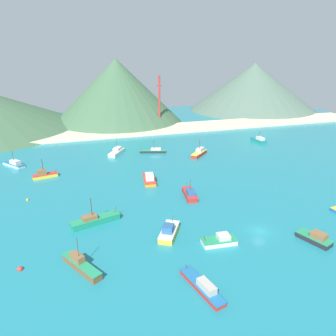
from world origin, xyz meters
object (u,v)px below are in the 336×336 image
at_px(fishing_boat_8, 315,238).
at_px(fishing_boat_13, 149,179).
at_px(fishing_boat_6, 203,286).
at_px(fishing_boat_7, 117,152).
at_px(buoy_0, 20,269).
at_px(buoy_1, 28,200).
at_px(fishing_boat_5, 44,175).
at_px(fishing_boat_2, 199,153).
at_px(fishing_boat_10, 169,231).
at_px(fishing_boat_3, 220,240).
at_px(fishing_boat_0, 81,265).
at_px(fishing_boat_9, 190,194).
at_px(radio_tower, 159,102).
at_px(fishing_boat_1, 153,151).
at_px(fishing_boat_14, 95,220).
at_px(fishing_boat_4, 14,164).
at_px(fishing_boat_11, 259,140).

relative_size(fishing_boat_8, fishing_boat_13, 0.75).
distance_m(fishing_boat_6, fishing_boat_7, 77.78).
relative_size(buoy_0, buoy_1, 1.35).
height_order(fishing_boat_5, buoy_0, fishing_boat_5).
bearing_deg(fishing_boat_2, fishing_boat_10, -119.55).
xyz_separation_m(fishing_boat_5, fishing_boat_13, (30.01, -13.05, 0.01)).
xyz_separation_m(fishing_boat_2, fishing_boat_3, (-19.33, -55.52, -0.27)).
xyz_separation_m(fishing_boat_0, fishing_boat_2, (46.27, 55.25, 0.08)).
height_order(fishing_boat_3, fishing_boat_5, fishing_boat_5).
relative_size(fishing_boat_0, fishing_boat_5, 1.25).
bearing_deg(fishing_boat_2, buoy_1, -159.10).
height_order(fishing_boat_6, fishing_boat_9, fishing_boat_9).
height_order(fishing_boat_10, fishing_boat_13, fishing_boat_10).
xyz_separation_m(fishing_boat_0, radio_tower, (45.24, 104.49, 12.54)).
bearing_deg(fishing_boat_2, fishing_boat_6, -112.75).
xyz_separation_m(fishing_boat_1, fishing_boat_8, (14.81, -69.55, 0.17)).
bearing_deg(fishing_boat_9, fishing_boat_3, -96.13).
height_order(fishing_boat_7, radio_tower, radio_tower).
distance_m(fishing_boat_5, radio_tower, 78.24).
relative_size(fishing_boat_2, fishing_boat_14, 0.77).
xyz_separation_m(buoy_0, buoy_1, (-1.45, 29.96, -0.04)).
bearing_deg(fishing_boat_4, buoy_0, -82.20).
bearing_deg(buoy_0, fishing_boat_3, -5.23).
relative_size(fishing_boat_4, fishing_boat_5, 1.16).
relative_size(fishing_boat_1, buoy_0, 10.58).
height_order(fishing_boat_3, fishing_boat_14, fishing_boat_14).
distance_m(fishing_boat_8, buoy_1, 69.15).
bearing_deg(fishing_boat_11, fishing_boat_8, -115.13).
bearing_deg(fishing_boat_1, buoy_1, -144.02).
height_order(fishing_boat_3, fishing_boat_13, fishing_boat_13).
distance_m(fishing_boat_1, fishing_boat_4, 49.30).
bearing_deg(fishing_boat_11, fishing_boat_7, 178.68).
relative_size(fishing_boat_0, fishing_boat_14, 0.84).
relative_size(fishing_boat_5, fishing_boat_7, 0.81).
height_order(fishing_boat_4, buoy_0, fishing_boat_4).
bearing_deg(buoy_1, buoy_0, -87.23).
bearing_deg(buoy_0, fishing_boat_0, -16.96).
height_order(fishing_boat_7, fishing_boat_13, fishing_boat_7).
bearing_deg(fishing_boat_5, fishing_boat_4, 125.04).
xyz_separation_m(fishing_boat_2, buoy_1, (-58.01, -22.16, -0.88)).
height_order(fishing_boat_4, fishing_boat_7, fishing_boat_7).
relative_size(fishing_boat_2, fishing_boat_10, 1.05).
bearing_deg(fishing_boat_11, radio_tower, 130.23).
relative_size(fishing_boat_4, fishing_boat_14, 0.78).
distance_m(fishing_boat_6, fishing_boat_13, 47.22).
bearing_deg(fishing_boat_3, fishing_boat_2, 70.80).
xyz_separation_m(fishing_boat_1, radio_tower, (14.49, 40.55, 12.75)).
bearing_deg(fishing_boat_1, fishing_boat_13, -107.65).
distance_m(fishing_boat_6, fishing_boat_14, 30.50).
distance_m(fishing_boat_0, fishing_boat_9, 36.72).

